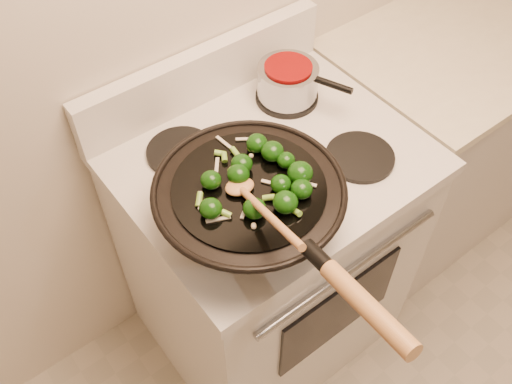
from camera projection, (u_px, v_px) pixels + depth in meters
stove at (267, 251)px, 1.84m from camera, size 0.78×0.67×1.08m
counter_unit at (437, 137)px, 2.20m from camera, size 0.89×0.62×0.91m
wok at (251, 205)px, 1.28m from camera, size 0.43×0.72×0.23m
stirfry at (264, 179)px, 1.23m from camera, size 0.27×0.30×0.05m
wooden_spoon at (256, 203)px, 1.16m from camera, size 0.09×0.29×0.12m
saucepan at (288, 81)px, 1.59m from camera, size 0.17×0.26×0.10m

